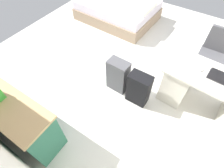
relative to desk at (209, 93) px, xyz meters
The scene contains 9 objects.
ground_plane 1.49m from the desk, ahead, with size 5.91×5.91×0.00m, color silver.
desk is the anchor object (origin of this frame).
office_chair 0.83m from the desk, 77.51° to the right, with size 0.52×0.52×0.94m.
credenza 3.05m from the desk, 39.19° to the left, with size 1.80×0.48×0.80m.
bed 3.08m from the desk, 30.79° to the right, with size 1.94×1.46×0.58m.
suitcase_black 1.08m from the desk, 25.64° to the left, with size 0.36×0.22×0.61m, color black.
suitcase_spare_grey 1.47m from the desk, 16.40° to the left, with size 0.36×0.22×0.63m, color #4C4C51.
laptop 0.40m from the desk, 66.77° to the left, with size 0.32×0.24×0.21m.
computer_mouse 0.45m from the desk, ahead, with size 0.06×0.10×0.03m, color white.
Camera 1 is at (-1.04, 2.30, 2.60)m, focal length 28.11 mm.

